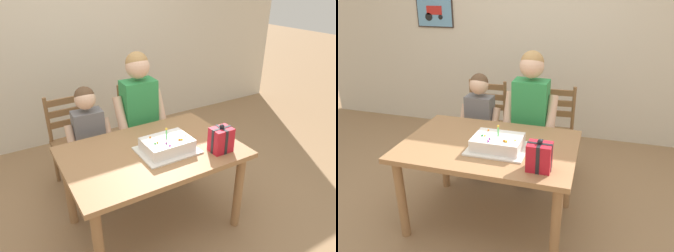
{
  "view_description": "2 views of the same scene",
  "coord_description": "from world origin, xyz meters",
  "views": [
    {
      "loc": [
        -0.95,
        -1.85,
        1.94
      ],
      "look_at": [
        0.16,
        0.02,
        0.88
      ],
      "focal_mm": 33.49,
      "sensor_mm": 36.0,
      "label": 1
    },
    {
      "loc": [
        0.76,
        -2.14,
        1.85
      ],
      "look_at": [
        0.12,
        0.04,
        0.87
      ],
      "focal_mm": 35.09,
      "sensor_mm": 36.0,
      "label": 2
    }
  ],
  "objects": [
    {
      "name": "child_older",
      "position": [
        0.19,
        0.61,
        0.81
      ],
      "size": [
        0.49,
        0.28,
        1.34
      ],
      "color": "#38426B",
      "rests_on": "ground"
    },
    {
      "name": "dining_table",
      "position": [
        0.0,
        0.0,
        0.62
      ],
      "size": [
        1.34,
        0.89,
        0.72
      ],
      "color": "#9E7047",
      "rests_on": "ground"
    },
    {
      "name": "birthday_cake",
      "position": [
        0.09,
        -0.07,
        0.77
      ],
      "size": [
        0.44,
        0.34,
        0.19
      ],
      "color": "white",
      "rests_on": "dining_table"
    },
    {
      "name": "back_wall",
      "position": [
        -0.01,
        1.96,
        1.3
      ],
      "size": [
        6.4,
        0.11,
        2.6
      ],
      "color": "beige",
      "rests_on": "ground"
    },
    {
      "name": "gift_box_red_large",
      "position": [
        0.44,
        -0.27,
        0.82
      ],
      "size": [
        0.17,
        0.13,
        0.23
      ],
      "color": "red",
      "rests_on": "dining_table"
    },
    {
      "name": "ground_plane",
      "position": [
        0.0,
        0.0,
        0.0
      ],
      "size": [
        20.0,
        20.0,
        0.0
      ],
      "primitive_type": "plane",
      "color": "#997551"
    },
    {
      "name": "chair_right",
      "position": [
        0.36,
        0.9,
        0.47
      ],
      "size": [
        0.45,
        0.45,
        0.92
      ],
      "color": "brown",
      "rests_on": "ground"
    },
    {
      "name": "chair_left",
      "position": [
        -0.37,
        0.9,
        0.47
      ],
      "size": [
        0.44,
        0.44,
        0.92
      ],
      "color": "brown",
      "rests_on": "ground"
    },
    {
      "name": "child_younger",
      "position": [
        -0.3,
        0.61,
        0.67
      ],
      "size": [
        0.4,
        0.23,
        1.1
      ],
      "color": "#38426B",
      "rests_on": "ground"
    }
  ]
}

